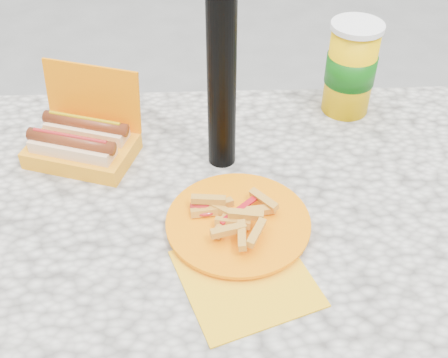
{
  "coord_description": "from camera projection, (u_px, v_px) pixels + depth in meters",
  "views": [
    {
      "loc": [
        -0.03,
        -0.66,
        1.41
      ],
      "look_at": [
        -0.0,
        0.05,
        0.8
      ],
      "focal_mm": 45.0,
      "sensor_mm": 36.0,
      "label": 1
    }
  ],
  "objects": [
    {
      "name": "soda_cup",
      "position": [
        351.0,
        68.0,
        1.12
      ],
      "size": [
        0.1,
        0.1,
        0.19
      ],
      "rotation": [
        0.0,
        0.0,
        -0.07
      ],
      "color": "#FFBD00",
      "rests_on": "picnic_table"
    },
    {
      "name": "fries_plate",
      "position": [
        237.0,
        226.0,
        0.9
      ],
      "size": [
        0.24,
        0.34,
        0.05
      ],
      "rotation": [
        0.0,
        0.0,
        0.34
      ],
      "color": "#F1AF12",
      "rests_on": "picnic_table"
    },
    {
      "name": "hotdog_box",
      "position": [
        82.0,
        141.0,
        1.04
      ],
      "size": [
        0.22,
        0.19,
        0.16
      ],
      "rotation": [
        0.0,
        0.0,
        -0.32
      ],
      "color": "#FF7E00",
      "rests_on": "picnic_table"
    },
    {
      "name": "picnic_table",
      "position": [
        225.0,
        263.0,
        1.0
      ],
      "size": [
        1.2,
        0.8,
        0.75
      ],
      "color": "beige",
      "rests_on": "ground"
    }
  ]
}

